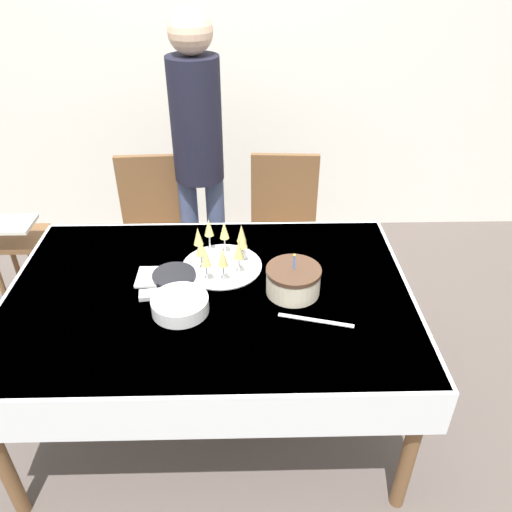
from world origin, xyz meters
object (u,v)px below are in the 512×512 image
at_px(dining_chair_far_right, 283,229).
at_px(champagne_tray, 221,251).
at_px(plate_stack_dessert, 174,276).
at_px(high_chair, 18,250).
at_px(person_standing, 198,142).
at_px(birthday_cake, 293,280).
at_px(dining_chair_far_left, 155,230).
at_px(plate_stack_main, 180,305).

xyz_separation_m(dining_chair_far_right, champagne_tray, (-0.34, -0.72, 0.31)).
height_order(plate_stack_dessert, high_chair, plate_stack_dessert).
relative_size(plate_stack_dessert, high_chair, 0.27).
height_order(dining_chair_far_right, person_standing, person_standing).
distance_m(birthday_cake, plate_stack_dessert, 0.53).
xyz_separation_m(dining_chair_far_left, champagne_tray, (0.44, -0.72, 0.31)).
height_order(dining_chair_far_right, high_chair, dining_chair_far_right).
bearing_deg(birthday_cake, person_standing, 114.98).
bearing_deg(champagne_tray, high_chair, 153.92).
relative_size(birthday_cake, plate_stack_main, 1.00).
distance_m(birthday_cake, high_chair, 1.75).
relative_size(dining_chair_far_right, plate_stack_dessert, 5.07).
bearing_deg(dining_chair_far_left, plate_stack_dessert, -74.22).
height_order(dining_chair_far_left, birthday_cake, dining_chair_far_left).
bearing_deg(birthday_cake, dining_chair_far_right, 88.08).
relative_size(champagne_tray, plate_stack_main, 1.59).
height_order(dining_chair_far_left, champagne_tray, dining_chair_far_left).
height_order(dining_chair_far_right, plate_stack_main, dining_chair_far_right).
bearing_deg(plate_stack_dessert, dining_chair_far_left, 105.78).
bearing_deg(high_chair, dining_chair_far_right, 4.70).
relative_size(birthday_cake, high_chair, 0.32).
bearing_deg(person_standing, high_chair, -169.68).
distance_m(plate_stack_main, high_chair, 1.43).
bearing_deg(dining_chair_far_left, champagne_tray, -58.98).
distance_m(plate_stack_dessert, high_chair, 1.26).
relative_size(champagne_tray, plate_stack_dessert, 1.92).
bearing_deg(person_standing, plate_stack_main, -90.24).
bearing_deg(dining_chair_far_right, person_standing, 172.27).
height_order(dining_chair_far_right, birthday_cake, dining_chair_far_right).
bearing_deg(high_chair, champagne_tray, -26.08).
relative_size(birthday_cake, person_standing, 0.13).
bearing_deg(person_standing, birthday_cake, -65.02).
bearing_deg(dining_chair_far_left, birthday_cake, -50.98).
bearing_deg(plate_stack_main, plate_stack_dessert, 103.05).
bearing_deg(person_standing, champagne_tray, -79.26).
relative_size(plate_stack_dessert, person_standing, 0.11).
height_order(champagne_tray, plate_stack_main, champagne_tray).
height_order(dining_chair_far_right, champagne_tray, dining_chair_far_right).
xyz_separation_m(plate_stack_main, high_chair, (-1.06, 0.91, -0.31)).
distance_m(champagne_tray, person_standing, 0.83).
distance_m(dining_chair_far_left, champagne_tray, 0.90).
bearing_deg(plate_stack_main, dining_chair_far_left, 105.20).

